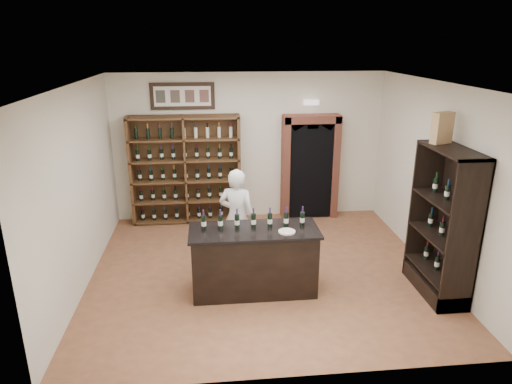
# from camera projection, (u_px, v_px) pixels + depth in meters

# --- Properties ---
(floor) EXTENTS (5.50, 5.50, 0.00)m
(floor) POSITION_uv_depth(u_px,v_px,m) (263.00, 270.00, 7.49)
(floor) COLOR #935C3B
(floor) RESTS_ON ground
(ceiling) EXTENTS (5.50, 5.50, 0.00)m
(ceiling) POSITION_uv_depth(u_px,v_px,m) (264.00, 84.00, 6.53)
(ceiling) COLOR white
(ceiling) RESTS_ON wall_back
(wall_back) EXTENTS (5.50, 0.04, 3.00)m
(wall_back) POSITION_uv_depth(u_px,v_px,m) (249.00, 147.00, 9.36)
(wall_back) COLOR silver
(wall_back) RESTS_ON ground
(wall_left) EXTENTS (0.04, 5.00, 3.00)m
(wall_left) POSITION_uv_depth(u_px,v_px,m) (79.00, 189.00, 6.74)
(wall_left) COLOR silver
(wall_left) RESTS_ON ground
(wall_right) EXTENTS (0.04, 5.00, 3.00)m
(wall_right) POSITION_uv_depth(u_px,v_px,m) (434.00, 178.00, 7.27)
(wall_right) COLOR silver
(wall_right) RESTS_ON ground
(wine_shelf) EXTENTS (2.20, 0.38, 2.20)m
(wine_shelf) POSITION_uv_depth(u_px,v_px,m) (186.00, 170.00, 9.21)
(wine_shelf) COLOR #55331D
(wine_shelf) RESTS_ON ground
(framed_picture) EXTENTS (1.25, 0.04, 0.52)m
(framed_picture) POSITION_uv_depth(u_px,v_px,m) (183.00, 96.00, 8.87)
(framed_picture) COLOR black
(framed_picture) RESTS_ON wall_back
(arched_doorway) EXTENTS (1.17, 0.35, 2.17)m
(arched_doorway) POSITION_uv_depth(u_px,v_px,m) (310.00, 165.00, 9.44)
(arched_doorway) COLOR black
(arched_doorway) RESTS_ON ground
(emergency_light) EXTENTS (0.30, 0.10, 0.10)m
(emergency_light) POSITION_uv_depth(u_px,v_px,m) (311.00, 102.00, 9.12)
(emergency_light) COLOR white
(emergency_light) RESTS_ON wall_back
(tasting_counter) EXTENTS (1.88, 0.78, 1.00)m
(tasting_counter) POSITION_uv_depth(u_px,v_px,m) (254.00, 261.00, 6.74)
(tasting_counter) COLOR black
(tasting_counter) RESTS_ON ground
(counter_bottle_0) EXTENTS (0.07, 0.07, 0.30)m
(counter_bottle_0) POSITION_uv_depth(u_px,v_px,m) (204.00, 222.00, 6.55)
(counter_bottle_0) COLOR black
(counter_bottle_0) RESTS_ON tasting_counter
(counter_bottle_1) EXTENTS (0.07, 0.07, 0.30)m
(counter_bottle_1) POSITION_uv_depth(u_px,v_px,m) (220.00, 222.00, 6.57)
(counter_bottle_1) COLOR black
(counter_bottle_1) RESTS_ON tasting_counter
(counter_bottle_2) EXTENTS (0.07, 0.07, 0.30)m
(counter_bottle_2) POSITION_uv_depth(u_px,v_px,m) (237.00, 221.00, 6.59)
(counter_bottle_2) COLOR black
(counter_bottle_2) RESTS_ON tasting_counter
(counter_bottle_3) EXTENTS (0.07, 0.07, 0.30)m
(counter_bottle_3) POSITION_uv_depth(u_px,v_px,m) (254.00, 221.00, 6.61)
(counter_bottle_3) COLOR black
(counter_bottle_3) RESTS_ON tasting_counter
(counter_bottle_4) EXTENTS (0.07, 0.07, 0.30)m
(counter_bottle_4) POSITION_uv_depth(u_px,v_px,m) (270.00, 220.00, 6.64)
(counter_bottle_4) COLOR black
(counter_bottle_4) RESTS_ON tasting_counter
(counter_bottle_5) EXTENTS (0.07, 0.07, 0.30)m
(counter_bottle_5) POSITION_uv_depth(u_px,v_px,m) (286.00, 219.00, 6.66)
(counter_bottle_5) COLOR black
(counter_bottle_5) RESTS_ON tasting_counter
(counter_bottle_6) EXTENTS (0.07, 0.07, 0.30)m
(counter_bottle_6) POSITION_uv_depth(u_px,v_px,m) (302.00, 219.00, 6.68)
(counter_bottle_6) COLOR black
(counter_bottle_6) RESTS_ON tasting_counter
(side_cabinet) EXTENTS (0.48, 1.20, 2.20)m
(side_cabinet) POSITION_uv_depth(u_px,v_px,m) (442.00, 245.00, 6.64)
(side_cabinet) COLOR black
(side_cabinet) RESTS_ON ground
(shopkeeper) EXTENTS (0.70, 0.58, 1.65)m
(shopkeeper) POSITION_uv_depth(u_px,v_px,m) (237.00, 217.00, 7.49)
(shopkeeper) COLOR white
(shopkeeper) RESTS_ON ground
(plate) EXTENTS (0.24, 0.24, 0.02)m
(plate) POSITION_uv_depth(u_px,v_px,m) (287.00, 232.00, 6.48)
(plate) COLOR silver
(plate) RESTS_ON tasting_counter
(wine_crate) EXTENTS (0.34, 0.23, 0.44)m
(wine_crate) POSITION_uv_depth(u_px,v_px,m) (442.00, 128.00, 6.42)
(wine_crate) COLOR tan
(wine_crate) RESTS_ON side_cabinet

